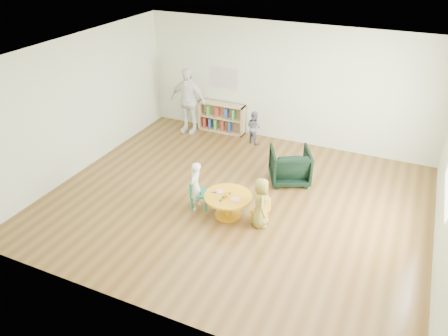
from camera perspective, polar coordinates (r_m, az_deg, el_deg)
name	(u,v)px	position (r m, az deg, el deg)	size (l,w,h in m)	color
room	(238,108)	(7.52, 1.84, 7.78)	(7.10, 7.00, 2.80)	brown
activity_table	(228,202)	(7.83, 0.52, -4.44)	(0.86, 0.86, 0.47)	orange
kid_chair_left	(197,192)	(8.07, -3.53, -3.18)	(0.41, 0.41, 0.60)	#167D5F
kid_chair_right	(262,210)	(7.70, 5.00, -5.52)	(0.32, 0.32, 0.50)	orange
bookshelf	(222,117)	(11.12, -0.32, 6.65)	(1.20, 0.30, 0.75)	tan
alphabet_poster	(224,78)	(10.88, 0.02, 11.66)	(0.74, 0.01, 0.54)	silver
armchair	(290,166)	(8.95, 8.60, 0.31)	(0.77, 0.79, 0.72)	black
child_left	(195,186)	(7.96, -3.79, -2.39)	(0.35, 0.23, 0.95)	white
child_right	(261,203)	(7.53, 4.84, -4.55)	(0.45, 0.30, 0.93)	#FFF71C
toddler	(254,127)	(10.49, 3.94, 5.34)	(0.39, 0.30, 0.80)	#17193B
adult_caretaker	(188,101)	(10.94, -4.75, 8.74)	(0.97, 0.40, 1.65)	white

